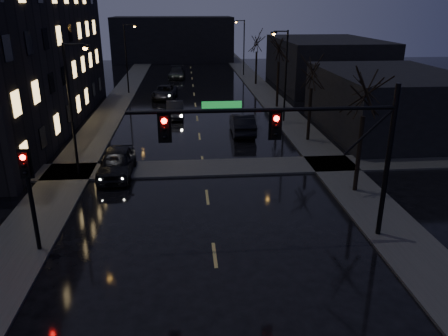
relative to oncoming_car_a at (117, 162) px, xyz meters
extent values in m
cube|color=#2D2D2B|center=(-3.11, 17.19, -0.80)|extent=(3.00, 140.00, 0.12)
cube|color=#2D2D2B|center=(13.89, 17.19, -0.80)|extent=(3.00, 140.00, 0.12)
cube|color=#2D2D2B|center=(5.39, 0.69, -0.80)|extent=(40.00, 3.00, 0.12)
cube|color=black|center=(20.89, 8.19, 1.64)|extent=(10.00, 14.00, 5.00)
cube|color=black|center=(22.39, 30.19, 2.14)|extent=(12.00, 18.00, 6.00)
cube|color=black|center=(2.39, 60.19, 3.14)|extent=(22.00, 10.00, 8.00)
cylinder|color=black|center=(12.99, -8.81, 2.64)|extent=(0.22, 0.22, 7.00)
cylinder|color=black|center=(7.49, -8.81, 5.14)|extent=(11.00, 0.16, 0.16)
cylinder|color=black|center=(11.99, -8.81, 4.14)|extent=(2.05, 0.10, 2.05)
cube|color=#0C591E|center=(5.79, -8.81, 5.39)|extent=(1.60, 0.04, 0.28)
cube|color=black|center=(3.49, -8.81, 4.49)|extent=(0.35, 0.28, 1.05)
sphere|color=#FF0705|center=(3.49, -8.97, 4.82)|extent=(0.22, 0.22, 0.22)
cube|color=black|center=(7.99, -8.81, 4.49)|extent=(0.35, 0.28, 1.05)
sphere|color=#FF0705|center=(7.99, -8.97, 4.82)|extent=(0.22, 0.22, 0.22)
cylinder|color=black|center=(-2.11, -8.81, 1.34)|extent=(0.18, 0.18, 4.40)
cube|color=black|center=(-2.11, -8.81, 3.14)|extent=(0.35, 0.28, 1.05)
sphere|color=#FF0705|center=(-2.11, -8.97, 3.47)|extent=(0.22, 0.22, 0.22)
cylinder|color=black|center=(13.79, -3.81, 1.34)|extent=(0.24, 0.24, 4.40)
cylinder|color=black|center=(13.79, 6.19, 1.20)|extent=(0.24, 0.24, 4.12)
cylinder|color=black|center=(13.79, 18.19, 1.48)|extent=(0.24, 0.24, 4.68)
cylinder|color=black|center=(13.79, 32.19, 1.29)|extent=(0.24, 0.24, 4.29)
cylinder|color=black|center=(-2.41, 0.19, 3.14)|extent=(0.16, 0.16, 8.00)
cylinder|color=black|center=(-1.81, 0.19, 7.04)|extent=(1.20, 0.10, 0.10)
cube|color=black|center=(-1.21, 0.19, 6.94)|extent=(0.50, 0.25, 0.15)
sphere|color=orange|center=(-1.21, 0.19, 6.84)|extent=(0.28, 0.28, 0.28)
cylinder|color=black|center=(-2.41, 27.19, 3.14)|extent=(0.16, 0.16, 8.00)
cylinder|color=black|center=(-1.81, 27.19, 7.04)|extent=(1.20, 0.10, 0.10)
cube|color=black|center=(-1.21, 27.19, 6.94)|extent=(0.50, 0.25, 0.15)
sphere|color=orange|center=(-1.21, 27.19, 6.84)|extent=(0.28, 0.28, 0.28)
cylinder|color=black|center=(13.19, 12.19, 3.14)|extent=(0.16, 0.16, 8.00)
cylinder|color=black|center=(12.59, 12.19, 7.04)|extent=(1.20, 0.10, 0.10)
cube|color=black|center=(11.99, 12.19, 6.94)|extent=(0.50, 0.25, 0.15)
sphere|color=orange|center=(11.99, 12.19, 6.84)|extent=(0.28, 0.28, 0.28)
cylinder|color=black|center=(13.19, 40.19, 3.14)|extent=(0.16, 0.16, 8.00)
cylinder|color=black|center=(12.59, 40.19, 7.04)|extent=(1.20, 0.10, 0.10)
cube|color=black|center=(11.99, 40.19, 6.94)|extent=(0.50, 0.25, 0.15)
sphere|color=orange|center=(11.99, 40.19, 6.84)|extent=(0.28, 0.28, 0.28)
imported|color=black|center=(0.00, 0.00, 0.00)|extent=(2.08, 5.05, 1.72)
imported|color=black|center=(3.33, 14.83, -0.11)|extent=(1.60, 4.56, 1.50)
imported|color=black|center=(2.02, 23.96, -0.13)|extent=(3.04, 5.52, 1.46)
imported|color=black|center=(3.20, 38.67, -0.05)|extent=(2.49, 5.65, 1.62)
imported|color=black|center=(8.94, 8.66, -0.03)|extent=(1.84, 5.07, 1.66)
camera|label=1|loc=(4.37, -25.86, 9.09)|focal=35.00mm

